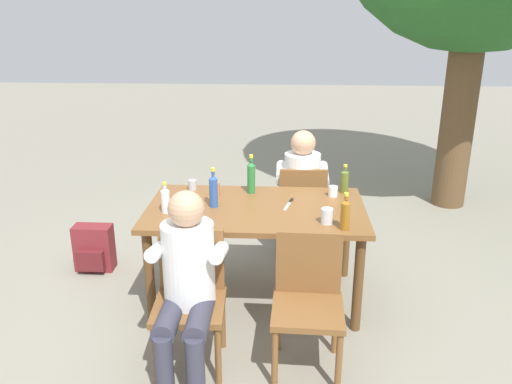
{
  "coord_description": "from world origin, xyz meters",
  "views": [
    {
      "loc": [
        0.21,
        -3.65,
        2.2
      ],
      "look_at": [
        0.0,
        0.0,
        0.89
      ],
      "focal_mm": 36.56,
      "sensor_mm": 36.0,
      "label": 1
    }
  ],
  "objects_px": {
    "chair_far_right": "(302,206)",
    "cup_white": "(333,191)",
    "cup_steel": "(192,185)",
    "bottle_olive": "(345,181)",
    "bottle_blue": "(213,190)",
    "chair_near_right": "(308,296)",
    "person_in_white_shirt": "(302,185)",
    "backpack_by_near_side": "(94,249)",
    "dining_table": "(256,218)",
    "bottle_clear": "(165,200)",
    "cup_terracotta": "(216,189)",
    "table_knife": "(289,203)",
    "cup_glass": "(327,216)",
    "bottle_green": "(251,177)",
    "bottle_amber": "(345,214)",
    "person_in_plaid_shirt": "(187,277)",
    "chair_near_left": "(190,292)"
  },
  "relations": [
    {
      "from": "bottle_blue",
      "to": "cup_terracotta",
      "type": "xyz_separation_m",
      "value": [
        -0.02,
        0.24,
        -0.08
      ]
    },
    {
      "from": "chair_near_left",
      "to": "cup_white",
      "type": "distance_m",
      "value": 1.46
    },
    {
      "from": "bottle_amber",
      "to": "cup_glass",
      "type": "distance_m",
      "value": 0.16
    },
    {
      "from": "chair_near_right",
      "to": "bottle_blue",
      "type": "height_order",
      "value": "bottle_blue"
    },
    {
      "from": "person_in_plaid_shirt",
      "to": "bottle_olive",
      "type": "bearing_deg",
      "value": 49.74
    },
    {
      "from": "person_in_white_shirt",
      "to": "bottle_clear",
      "type": "height_order",
      "value": "person_in_white_shirt"
    },
    {
      "from": "chair_near_left",
      "to": "bottle_olive",
      "type": "distance_m",
      "value": 1.61
    },
    {
      "from": "bottle_olive",
      "to": "cup_white",
      "type": "distance_m",
      "value": 0.15
    },
    {
      "from": "chair_near_left",
      "to": "person_in_plaid_shirt",
      "type": "relative_size",
      "value": 0.74
    },
    {
      "from": "chair_far_right",
      "to": "backpack_by_near_side",
      "type": "xyz_separation_m",
      "value": [
        -1.81,
        -0.39,
        -0.29
      ]
    },
    {
      "from": "chair_far_right",
      "to": "chair_near_right",
      "type": "xyz_separation_m",
      "value": [
        -0.0,
        -1.56,
        0.0
      ]
    },
    {
      "from": "person_in_white_shirt",
      "to": "bottle_blue",
      "type": "relative_size",
      "value": 3.88
    },
    {
      "from": "bottle_olive",
      "to": "cup_steel",
      "type": "bearing_deg",
      "value": -179.78
    },
    {
      "from": "chair_near_right",
      "to": "cup_white",
      "type": "xyz_separation_m",
      "value": [
        0.23,
        1.05,
        0.33
      ]
    },
    {
      "from": "chair_near_right",
      "to": "dining_table",
      "type": "bearing_deg",
      "value": 115.46
    },
    {
      "from": "bottle_amber",
      "to": "cup_terracotta",
      "type": "distance_m",
      "value": 1.14
    },
    {
      "from": "cup_white",
      "to": "cup_steel",
      "type": "bearing_deg",
      "value": 175.46
    },
    {
      "from": "chair_near_left",
      "to": "cup_glass",
      "type": "relative_size",
      "value": 7.96
    },
    {
      "from": "bottle_blue",
      "to": "bottle_green",
      "type": "bearing_deg",
      "value": 51.2
    },
    {
      "from": "chair_near_left",
      "to": "cup_white",
      "type": "bearing_deg",
      "value": 47.3
    },
    {
      "from": "bottle_blue",
      "to": "cup_white",
      "type": "xyz_separation_m",
      "value": [
        0.91,
        0.28,
        -0.09
      ]
    },
    {
      "from": "bottle_clear",
      "to": "chair_near_left",
      "type": "bearing_deg",
      "value": -66.23
    },
    {
      "from": "cup_white",
      "to": "backpack_by_near_side",
      "type": "xyz_separation_m",
      "value": [
        -2.04,
        0.12,
        -0.62
      ]
    },
    {
      "from": "dining_table",
      "to": "bottle_blue",
      "type": "bearing_deg",
      "value": -178.55
    },
    {
      "from": "chair_near_right",
      "to": "bottle_olive",
      "type": "bearing_deg",
      "value": 74.25
    },
    {
      "from": "person_in_white_shirt",
      "to": "bottle_blue",
      "type": "distance_m",
      "value": 1.16
    },
    {
      "from": "chair_near_right",
      "to": "cup_terracotta",
      "type": "distance_m",
      "value": 1.28
    },
    {
      "from": "bottle_blue",
      "to": "cup_glass",
      "type": "distance_m",
      "value": 0.87
    },
    {
      "from": "person_in_white_shirt",
      "to": "cup_white",
      "type": "relative_size",
      "value": 14.19
    },
    {
      "from": "bottle_olive",
      "to": "cup_terracotta",
      "type": "height_order",
      "value": "bottle_olive"
    },
    {
      "from": "bottle_blue",
      "to": "backpack_by_near_side",
      "type": "bearing_deg",
      "value": 160.72
    },
    {
      "from": "bottle_amber",
      "to": "backpack_by_near_side",
      "type": "height_order",
      "value": "bottle_amber"
    },
    {
      "from": "cup_terracotta",
      "to": "cup_glass",
      "type": "distance_m",
      "value": 0.99
    },
    {
      "from": "table_knife",
      "to": "chair_near_right",
      "type": "bearing_deg",
      "value": -81.95
    },
    {
      "from": "person_in_white_shirt",
      "to": "backpack_by_near_side",
      "type": "distance_m",
      "value": 1.94
    },
    {
      "from": "cup_steel",
      "to": "cup_white",
      "type": "bearing_deg",
      "value": -4.54
    },
    {
      "from": "table_knife",
      "to": "cup_terracotta",
      "type": "bearing_deg",
      "value": 165.18
    },
    {
      "from": "bottle_olive",
      "to": "table_knife",
      "type": "height_order",
      "value": "bottle_olive"
    },
    {
      "from": "chair_far_right",
      "to": "backpack_by_near_side",
      "type": "height_order",
      "value": "chair_far_right"
    },
    {
      "from": "bottle_clear",
      "to": "cup_terracotta",
      "type": "distance_m",
      "value": 0.5
    },
    {
      "from": "dining_table",
      "to": "bottle_amber",
      "type": "height_order",
      "value": "bottle_amber"
    },
    {
      "from": "cup_steel",
      "to": "dining_table",
      "type": "bearing_deg",
      "value": -33.6
    },
    {
      "from": "table_knife",
      "to": "cup_glass",
      "type": "bearing_deg",
      "value": -54.44
    },
    {
      "from": "bottle_green",
      "to": "bottle_blue",
      "type": "bearing_deg",
      "value": -128.8
    },
    {
      "from": "bottle_olive",
      "to": "cup_terracotta",
      "type": "xyz_separation_m",
      "value": [
        -1.03,
        -0.13,
        -0.05
      ]
    },
    {
      "from": "chair_far_right",
      "to": "cup_white",
      "type": "distance_m",
      "value": 0.64
    },
    {
      "from": "person_in_plaid_shirt",
      "to": "cup_steel",
      "type": "height_order",
      "value": "person_in_plaid_shirt"
    },
    {
      "from": "bottle_olive",
      "to": "bottle_clear",
      "type": "bearing_deg",
      "value": -159.2
    },
    {
      "from": "bottle_clear",
      "to": "cup_terracotta",
      "type": "height_order",
      "value": "bottle_clear"
    },
    {
      "from": "cup_white",
      "to": "backpack_by_near_side",
      "type": "relative_size",
      "value": 0.2
    }
  ]
}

